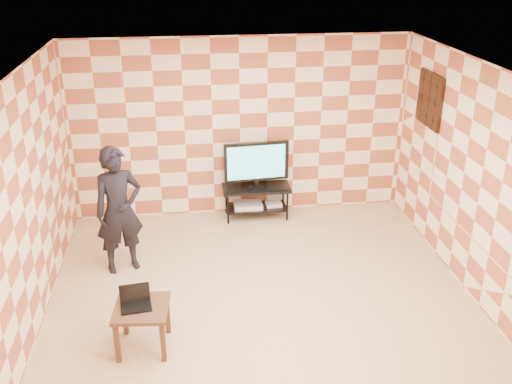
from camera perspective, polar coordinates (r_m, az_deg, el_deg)
floor at (r=6.86m, az=0.64°, el=-10.86°), size 5.00×5.00×0.00m
wall_back at (r=8.51m, az=-1.61°, el=6.40°), size 5.00×0.02×2.70m
wall_front at (r=4.09m, az=5.66°, el=-15.15°), size 5.00×0.02×2.70m
wall_left at (r=6.38m, az=-22.16°, el=-1.68°), size 0.02×5.00×2.70m
wall_right at (r=6.96m, az=21.53°, el=0.56°), size 0.02×5.00×2.70m
ceiling at (r=5.76m, az=0.76°, el=11.75°), size 5.00×5.00×0.02m
wall_art at (r=8.08m, az=16.98°, el=8.83°), size 0.04×0.72×0.72m
tv_stand at (r=8.64m, az=0.03°, el=-0.30°), size 1.02×0.46×0.50m
tv at (r=8.44m, az=0.03°, el=2.94°), size 0.97×0.21×0.71m
dvd_player at (r=8.69m, az=-0.79°, el=-1.32°), size 0.43×0.31×0.07m
game_console at (r=8.74m, az=1.78°, el=-1.22°), size 0.25×0.19×0.05m
side_table at (r=6.07m, az=-11.35°, el=-11.87°), size 0.59×0.59×0.50m
laptop at (r=6.03m, az=-11.96°, el=-10.64°), size 0.34×0.28×0.21m
person at (r=7.30m, az=-13.55°, el=-1.79°), size 0.71×0.58×1.66m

